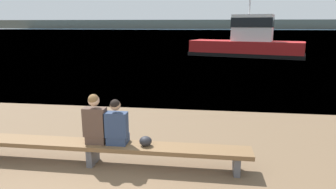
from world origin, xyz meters
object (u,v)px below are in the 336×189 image
person_left (95,122)px  shopping_bag (146,141)px  person_right (116,125)px  bench_main (92,146)px  tugboat_red (247,43)px

person_left → shopping_bag: size_ratio=4.14×
person_right → bench_main: bearing=-179.8°
bench_main → person_right: (0.53, 0.00, 0.48)m
person_left → person_right: size_ratio=1.10×
tugboat_red → person_left: bearing=-177.7°
person_right → tugboat_red: 22.94m
person_left → shopping_bag: 1.08m
person_right → shopping_bag: size_ratio=3.78×
person_left → bench_main: bearing=179.4°
person_right → shopping_bag: bearing=-0.3°
shopping_bag → tugboat_red: (4.61, 22.34, 0.60)m
person_left → tugboat_red: (5.63, 22.34, 0.24)m
person_right → tugboat_red: bearing=76.9°
bench_main → person_left: (0.09, -0.00, 0.54)m
person_left → tugboat_red: size_ratio=0.10×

